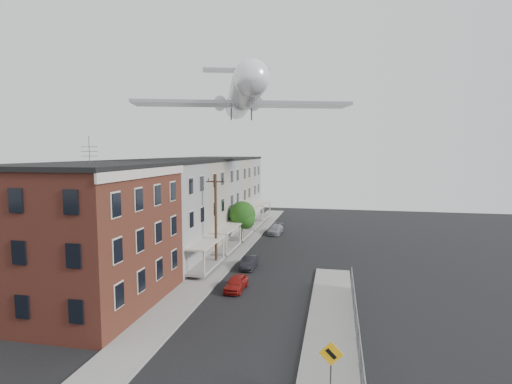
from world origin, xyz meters
TOP-DOWN VIEW (x-y plane):
  - ground at (0.00, 0.00)m, footprint 120.00×120.00m
  - sidewalk_left at (-5.50, 24.00)m, footprint 3.00×62.00m
  - sidewalk_right at (5.50, 6.00)m, footprint 3.00×26.00m
  - curb_left at (-4.05, 24.00)m, footprint 0.15×62.00m
  - curb_right at (4.05, 6.00)m, footprint 0.15×26.00m
  - corner_building at (-12.00, 7.00)m, footprint 10.31×12.30m
  - row_house_a at (-11.96, 16.50)m, footprint 11.98×7.00m
  - row_house_b at (-11.96, 23.50)m, footprint 11.98×7.00m
  - row_house_c at (-11.96, 30.50)m, footprint 11.98×7.00m
  - row_house_d at (-11.96, 37.50)m, footprint 11.98×7.00m
  - row_house_e at (-11.96, 44.50)m, footprint 11.98×7.00m
  - chainlink_fence at (7.00, 5.00)m, footprint 0.06×18.06m
  - warning_sign at (5.60, -1.03)m, footprint 1.10×0.11m
  - utility_pole at (-5.60, 18.00)m, footprint 1.80×0.26m
  - street_tree at (-5.27, 27.92)m, footprint 3.22×3.20m
  - car_near at (-2.10, 12.12)m, footprint 1.52×3.50m
  - car_mid at (-2.39, 18.28)m, footprint 1.25×3.49m
  - car_far at (-2.36, 34.66)m, footprint 1.87×4.26m
  - airplane at (-4.64, 24.69)m, footprint 22.41×25.64m

SIDE VIEW (x-z plane):
  - ground at x=0.00m, z-range 0.00..0.00m
  - sidewalk_left at x=-5.50m, z-range 0.00..0.12m
  - sidewalk_right at x=5.50m, z-range 0.00..0.12m
  - curb_left at x=-4.05m, z-range 0.00..0.14m
  - curb_right at x=4.05m, z-range 0.00..0.14m
  - car_mid at x=-2.39m, z-range 0.00..1.14m
  - car_near at x=-2.10m, z-range 0.00..1.17m
  - car_far at x=-2.36m, z-range 0.00..1.22m
  - chainlink_fence at x=7.00m, z-range 0.05..1.95m
  - warning_sign at x=5.60m, z-range 0.48..3.28m
  - street_tree at x=-5.27m, z-range 0.85..6.05m
  - utility_pole at x=-5.60m, z-range 0.17..9.17m
  - row_house_a at x=-11.96m, z-range -0.02..10.28m
  - row_house_b at x=-11.96m, z-range -0.02..10.28m
  - row_house_c at x=-11.96m, z-range -0.02..10.28m
  - row_house_d at x=-11.96m, z-range -0.02..10.28m
  - row_house_e at x=-11.96m, z-range -0.02..10.28m
  - corner_building at x=-12.00m, z-range -0.91..11.24m
  - airplane at x=-4.64m, z-range 13.31..20.73m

